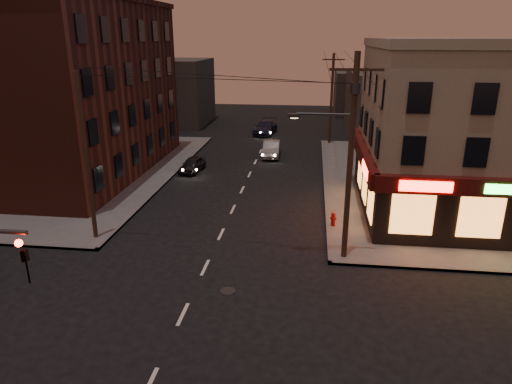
% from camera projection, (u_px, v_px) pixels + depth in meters
% --- Properties ---
extents(ground, '(120.00, 120.00, 0.00)m').
position_uv_depth(ground, '(183.00, 314.00, 18.61)').
color(ground, black).
rests_on(ground, ground).
extents(sidewalk_ne, '(24.00, 28.00, 0.15)m').
position_uv_depth(sidewalk_ne, '(484.00, 186.00, 34.33)').
color(sidewalk_ne, '#514F4C').
rests_on(sidewalk_ne, ground).
extents(sidewalk_nw, '(24.00, 28.00, 0.15)m').
position_uv_depth(sidewalk_nw, '(37.00, 169.00, 38.51)').
color(sidewalk_nw, '#514F4C').
rests_on(sidewalk_nw, ground).
extents(pizza_building, '(15.85, 12.85, 10.50)m').
position_uv_depth(pizza_building, '(494.00, 130.00, 27.63)').
color(pizza_building, gray).
rests_on(pizza_building, sidewalk_ne).
extents(brick_apartment, '(12.00, 20.00, 13.00)m').
position_uv_depth(brick_apartment, '(66.00, 91.00, 35.97)').
color(brick_apartment, '#4C2118').
rests_on(brick_apartment, sidewalk_nw).
extents(bg_building_ne_a, '(10.00, 12.00, 7.00)m').
position_uv_depth(bg_building_ne_a, '(394.00, 104.00, 51.52)').
color(bg_building_ne_a, '#3F3D3A').
rests_on(bg_building_ne_a, ground).
extents(bg_building_nw, '(9.00, 10.00, 8.00)m').
position_uv_depth(bg_building_nw, '(172.00, 92.00, 58.24)').
color(bg_building_nw, '#3F3D3A').
rests_on(bg_building_nw, ground).
extents(bg_building_ne_b, '(8.00, 8.00, 6.00)m').
position_uv_depth(bg_building_ne_b, '(363.00, 93.00, 65.05)').
color(bg_building_ne_b, '#3F3D3A').
rests_on(bg_building_ne_b, ground).
extents(utility_pole_main, '(4.20, 0.44, 10.00)m').
position_uv_depth(utility_pole_main, '(349.00, 148.00, 21.41)').
color(utility_pole_main, '#382619').
rests_on(utility_pole_main, sidewalk_ne).
extents(utility_pole_far, '(0.26, 0.26, 9.00)m').
position_uv_depth(utility_pole_far, '(331.00, 99.00, 46.35)').
color(utility_pole_far, '#382619').
rests_on(utility_pole_far, sidewalk_ne).
extents(utility_pole_west, '(0.24, 0.24, 9.00)m').
position_uv_depth(utility_pole_west, '(86.00, 159.00, 23.99)').
color(utility_pole_west, '#382619').
rests_on(utility_pole_west, sidewalk_nw).
extents(sedan_near, '(1.85, 3.70, 1.21)m').
position_uv_depth(sedan_near, '(192.00, 165.00, 37.97)').
color(sedan_near, black).
rests_on(sedan_near, ground).
extents(sedan_mid, '(1.67, 4.42, 1.44)m').
position_uv_depth(sedan_mid, '(271.00, 149.00, 42.83)').
color(sedan_mid, slate).
rests_on(sedan_mid, ground).
extents(sedan_far, '(2.68, 5.41, 1.51)m').
position_uv_depth(sedan_far, '(265.00, 127.00, 52.73)').
color(sedan_far, '#181A31').
rests_on(sedan_far, ground).
extents(fire_hydrant, '(0.39, 0.39, 0.86)m').
position_uv_depth(fire_hydrant, '(333.00, 218.00, 26.77)').
color(fire_hydrant, '#9A100E').
rests_on(fire_hydrant, sidewalk_ne).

